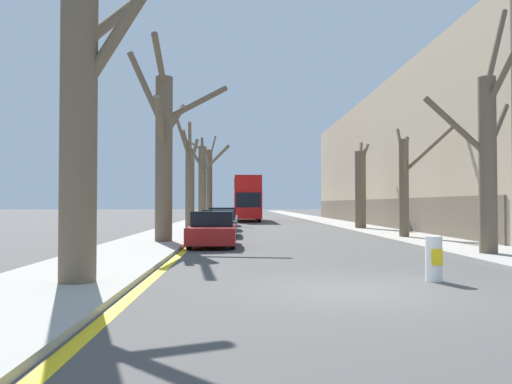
{
  "coord_description": "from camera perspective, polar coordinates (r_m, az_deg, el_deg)",
  "views": [
    {
      "loc": [
        -2.33,
        -9.48,
        1.67
      ],
      "look_at": [
        -0.8,
        34.34,
        2.73
      ],
      "focal_mm": 35.0,
      "sensor_mm": 36.0,
      "label": 1
    }
  ],
  "objects": [
    {
      "name": "street_tree_right_0",
      "position": [
        17.49,
        25.04,
        4.39
      ],
      "size": [
        3.59,
        3.91,
        8.28
      ],
      "color": "brown",
      "rests_on": "ground"
    },
    {
      "name": "building_facade_right",
      "position": [
        41.75,
        19.05,
        3.31
      ],
      "size": [
        10.08,
        42.03,
        10.08
      ],
      "color": "tan",
      "rests_on": "ground"
    },
    {
      "name": "street_tree_right_1",
      "position": [
        24.79,
        16.7,
        1.03
      ],
      "size": [
        2.38,
        3.29,
        5.52
      ],
      "color": "brown",
      "rests_on": "ground"
    },
    {
      "name": "double_decker_bus",
      "position": [
        49.38,
        -1.0,
        -0.53
      ],
      "size": [
        2.49,
        11.11,
        4.25
      ],
      "color": "red",
      "rests_on": "ground"
    },
    {
      "name": "parked_car_0",
      "position": [
        19.73,
        -4.97,
        -4.33
      ],
      "size": [
        1.81,
        4.03,
        1.38
      ],
      "color": "maroon",
      "rests_on": "ground"
    },
    {
      "name": "ground_plane",
      "position": [
        9.9,
        11.84,
        -11.04
      ],
      "size": [
        300.0,
        300.0,
        0.0
      ],
      "primitive_type": "plane",
      "color": "#4C4947"
    },
    {
      "name": "sidewalk_right",
      "position": [
        60.09,
        6.02,
        -2.92
      ],
      "size": [
        3.21,
        120.0,
        0.12
      ],
      "primitive_type": "cube",
      "color": "#A39E93",
      "rests_on": "ground"
    },
    {
      "name": "street_tree_left_2",
      "position": [
        32.12,
        -7.61,
        1.22
      ],
      "size": [
        1.61,
        2.01,
        7.3
      ],
      "color": "brown",
      "rests_on": "ground"
    },
    {
      "name": "traffic_bollard",
      "position": [
        11.53,
        19.65,
        -7.18
      ],
      "size": [
        0.36,
        0.37,
        0.97
      ],
      "color": "white",
      "rests_on": "ground"
    },
    {
      "name": "parked_car_2",
      "position": [
        31.8,
        -3.84,
        -3.16
      ],
      "size": [
        1.88,
        4.1,
        1.45
      ],
      "color": "#9EA3AD",
      "rests_on": "ground"
    },
    {
      "name": "parked_car_1",
      "position": [
        26.08,
        -4.24,
        -3.6
      ],
      "size": [
        1.86,
        4.5,
        1.37
      ],
      "color": "#4C5156",
      "rests_on": "ground"
    },
    {
      "name": "street_tree_left_1",
      "position": [
        21.3,
        -10.4,
        4.95
      ],
      "size": [
        4.14,
        4.19,
        8.23
      ],
      "color": "brown",
      "rests_on": "ground"
    },
    {
      "name": "street_tree_left_4",
      "position": [
        53.67,
        -5.37,
        1.5
      ],
      "size": [
        2.69,
        4.45,
        9.34
      ],
      "color": "brown",
      "rests_on": "ground"
    },
    {
      "name": "street_tree_left_0",
      "position": [
        10.81,
        -18.85,
        8.69
      ],
      "size": [
        2.12,
        3.31,
        8.18
      ],
      "color": "brown",
      "rests_on": "ground"
    },
    {
      "name": "sidewalk_left",
      "position": [
        59.62,
        -5.57,
        -2.93
      ],
      "size": [
        3.21,
        120.0,
        0.12
      ],
      "primitive_type": "cube",
      "color": "#A39E93",
      "rests_on": "ground"
    },
    {
      "name": "kerb_line_stripe",
      "position": [
        59.54,
        -3.85,
        -2.99
      ],
      "size": [
        0.24,
        120.0,
        0.01
      ],
      "primitive_type": "cube",
      "color": "yellow",
      "rests_on": "ground"
    },
    {
      "name": "street_tree_right_2",
      "position": [
        33.28,
        11.86,
        0.69
      ],
      "size": [
        1.48,
        2.43,
        5.9
      ],
      "color": "brown",
      "rests_on": "ground"
    },
    {
      "name": "parked_car_3",
      "position": [
        38.36,
        -3.52,
        -2.91
      ],
      "size": [
        1.83,
        4.05,
        1.37
      ],
      "color": "silver",
      "rests_on": "ground"
    },
    {
      "name": "street_tree_left_3",
      "position": [
        43.04,
        -6.11,
        1.43
      ],
      "size": [
        4.02,
        4.41,
        7.59
      ],
      "color": "brown",
      "rests_on": "ground"
    }
  ]
}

